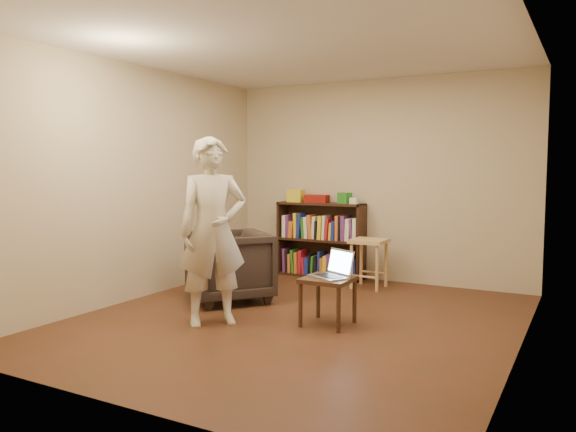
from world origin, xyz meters
The scene contains 15 objects.
floor centered at (0.00, 0.00, 0.00)m, with size 4.50×4.50×0.00m, color #402A14.
ceiling centered at (0.00, 0.00, 2.60)m, with size 4.50×4.50×0.00m, color silver.
wall_back centered at (0.00, 2.25, 1.30)m, with size 4.00×4.00×0.00m, color #C7B096.
wall_left centered at (-2.00, 0.00, 1.30)m, with size 4.50×4.50×0.00m, color #C7B096.
wall_right centered at (2.00, 0.00, 1.30)m, with size 4.50×4.50×0.00m, color #C7B096.
bookshelf centered at (-0.73, 2.09, 0.44)m, with size 1.20×0.30×1.00m.
box_yellow centered at (-1.10, 2.07, 1.08)m, with size 0.21×0.15×0.17m, color yellow.
red_cloth centered at (-0.80, 2.11, 1.05)m, with size 0.30×0.22×0.10m, color maroon.
box_green centered at (-0.39, 2.09, 1.07)m, with size 0.14×0.14×0.14m, color #287E21.
box_white centered at (-0.25, 2.10, 1.04)m, with size 0.10×0.10×0.08m, color white.
stool centered at (0.09, 1.73, 0.48)m, with size 0.41×0.41×0.60m.
armchair centered at (-1.03, 0.35, 0.39)m, with size 0.83×0.85×0.78m, color #2B241D.
side_table centered at (0.33, 0.01, 0.37)m, with size 0.44×0.44×0.45m.
laptop centered at (0.37, 0.04, 0.51)m, with size 0.44×0.42×0.25m.
person centered at (-0.63, -0.48, 0.88)m, with size 0.64×0.42×1.76m, color beige.
Camera 1 is at (2.48, -4.70, 1.48)m, focal length 35.00 mm.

